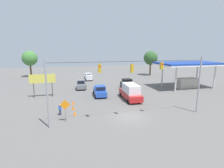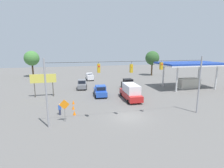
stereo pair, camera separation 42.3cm
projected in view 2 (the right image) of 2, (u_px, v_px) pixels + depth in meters
The scene contains 16 objects.
ground_plane at pixel (128, 117), 23.23m from camera, with size 140.00×140.00×0.00m, color #605E5B.
overhead_signal_span at pixel (131, 81), 21.47m from camera, with size 20.06×0.38×7.93m.
pickup_truck_blue_withflow_mid at pixel (100, 91), 33.36m from camera, with size 2.49×5.22×2.12m.
pickup_truck_black_oncoming_far at pixel (129, 84), 39.54m from camera, with size 2.44×5.15×2.12m.
pickup_truck_grey_withflow_far at pixel (82, 84), 39.64m from camera, with size 2.50×5.38×2.12m.
box_truck_red_crossing_near at pixel (131, 92), 30.93m from camera, with size 2.68×7.04×2.79m.
sedan_white_withflow_deep at pixel (90, 76), 50.12m from camera, with size 2.12×4.11×2.03m.
traffic_cone_nearest at pixel (74, 113), 23.85m from camera, with size 0.41×0.41×0.63m, color orange.
traffic_cone_second at pixel (73, 107), 26.09m from camera, with size 0.41×0.41×0.63m, color orange.
traffic_cone_third at pixel (73, 102), 28.52m from camera, with size 0.41×0.41×0.63m, color orange.
gas_station at pixel (189, 69), 39.59m from camera, with size 14.09×7.89×5.85m.
roadside_billboard at pixel (43, 80), 32.31m from camera, with size 4.61×0.16×4.31m.
work_zone_sign at pixel (64, 106), 21.39m from camera, with size 1.27×0.06×2.84m.
pedestrian at pixel (60, 109), 23.82m from camera, with size 0.40×0.28×1.60m.
tree_horizon_left at pixel (32, 58), 55.11m from camera, with size 4.64×4.64×8.22m.
tree_horizon_right at pixel (152, 58), 57.80m from camera, with size 4.57×4.57×8.12m.
Camera 2 is at (7.24, 20.77, 8.94)m, focal length 28.00 mm.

